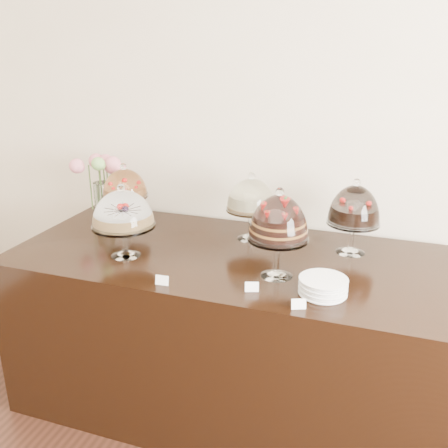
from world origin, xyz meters
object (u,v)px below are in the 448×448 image
(cake_stand_dark_choco, at_px, (354,208))
(flower_vase, at_px, (101,177))
(cake_stand_choco_layer, at_px, (279,221))
(cake_stand_fruit_tart, at_px, (125,186))
(plate_stack, at_px, (323,286))
(cake_stand_sugar_sponge, at_px, (123,212))
(cake_stand_cheesecake, at_px, (251,198))
(display_counter, at_px, (227,330))

(cake_stand_dark_choco, bearing_deg, flower_vase, 175.88)
(cake_stand_choco_layer, distance_m, cake_stand_fruit_tart, 1.07)
(cake_stand_choco_layer, xyz_separation_m, plate_stack, (0.23, -0.11, -0.23))
(cake_stand_fruit_tart, xyz_separation_m, flower_vase, (-0.24, 0.12, 0.00))
(cake_stand_sugar_sponge, bearing_deg, flower_vase, 130.86)
(cake_stand_dark_choco, bearing_deg, cake_stand_cheesecake, 178.37)
(cake_stand_dark_choco, height_order, plate_stack, cake_stand_dark_choco)
(display_counter, xyz_separation_m, cake_stand_choco_layer, (0.30, -0.17, 0.72))
(cake_stand_choco_layer, bearing_deg, cake_stand_fruit_tart, 159.13)
(cake_stand_cheesecake, xyz_separation_m, cake_stand_fruit_tart, (-0.75, -0.03, 0.00))
(plate_stack, bearing_deg, cake_stand_dark_choco, 82.69)
(cake_stand_cheesecake, distance_m, plate_stack, 0.74)
(cake_stand_cheesecake, bearing_deg, cake_stand_choco_layer, -58.93)
(plate_stack, bearing_deg, cake_stand_choco_layer, 154.04)
(cake_stand_choco_layer, distance_m, flower_vase, 1.34)
(cake_stand_choco_layer, xyz_separation_m, cake_stand_fruit_tart, (-1.00, 0.38, -0.03))
(display_counter, bearing_deg, plate_stack, -27.64)
(cake_stand_choco_layer, height_order, plate_stack, cake_stand_choco_layer)
(cake_stand_fruit_tart, relative_size, plate_stack, 1.84)
(cake_stand_sugar_sponge, height_order, cake_stand_dark_choco, cake_stand_dark_choco)
(display_counter, relative_size, cake_stand_dark_choco, 5.62)
(cake_stand_choco_layer, relative_size, cake_stand_dark_choco, 1.09)
(cake_stand_fruit_tart, xyz_separation_m, plate_stack, (1.23, -0.49, -0.20))
(display_counter, relative_size, flower_vase, 5.71)
(cake_stand_cheesecake, relative_size, plate_stack, 1.85)
(display_counter, height_order, cake_stand_cheesecake, cake_stand_cheesecake)
(flower_vase, bearing_deg, cake_stand_choco_layer, -22.24)
(display_counter, relative_size, cake_stand_fruit_tart, 5.88)
(plate_stack, bearing_deg, cake_stand_cheesecake, 132.40)
(cake_stand_dark_choco, bearing_deg, display_counter, -158.80)
(display_counter, bearing_deg, cake_stand_cheesecake, 78.17)
(cake_stand_choco_layer, bearing_deg, cake_stand_dark_choco, 53.29)
(cake_stand_choco_layer, relative_size, plate_stack, 2.10)
(display_counter, height_order, cake_stand_sugar_sponge, cake_stand_sugar_sponge)
(display_counter, distance_m, flower_vase, 1.21)
(cake_stand_cheesecake, bearing_deg, cake_stand_sugar_sponge, -140.88)
(cake_stand_cheesecake, xyz_separation_m, plate_stack, (0.48, -0.52, -0.20))
(cake_stand_sugar_sponge, height_order, cake_stand_fruit_tart, cake_stand_sugar_sponge)
(display_counter, xyz_separation_m, plate_stack, (0.53, -0.28, 0.49))
(cake_stand_fruit_tart, bearing_deg, cake_stand_choco_layer, -20.87)
(cake_stand_fruit_tart, bearing_deg, display_counter, -17.15)
(cake_stand_choco_layer, bearing_deg, cake_stand_cheesecake, 121.07)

